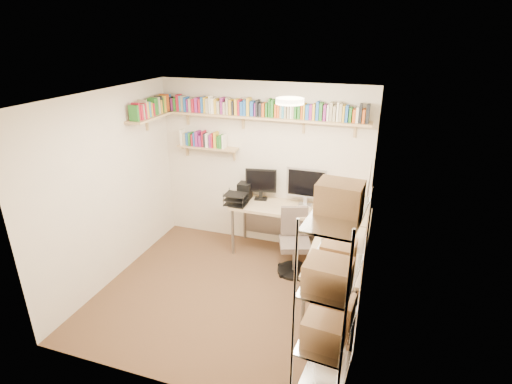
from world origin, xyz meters
TOP-DOWN VIEW (x-y plane):
  - ground at (0.00, 0.00)m, footprint 3.20×3.20m
  - room_shell at (0.00, 0.00)m, footprint 3.24×3.04m
  - wall_shelves at (-0.42, 1.30)m, footprint 3.12×1.09m
  - corner_desk at (0.70, 0.96)m, footprint 2.07×2.01m
  - office_chair at (0.68, 0.80)m, footprint 0.52×0.52m
  - wire_rack at (1.42, -1.11)m, footprint 0.48×0.87m

SIDE VIEW (x-z plane):
  - ground at x=0.00m, z-range 0.00..0.00m
  - office_chair at x=0.68m, z-range -0.07..0.85m
  - corner_desk at x=0.70m, z-range 0.09..1.44m
  - wire_rack at x=1.42m, z-range 0.18..2.26m
  - room_shell at x=0.00m, z-range 0.29..2.81m
  - wall_shelves at x=-0.42m, z-range 1.63..2.43m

